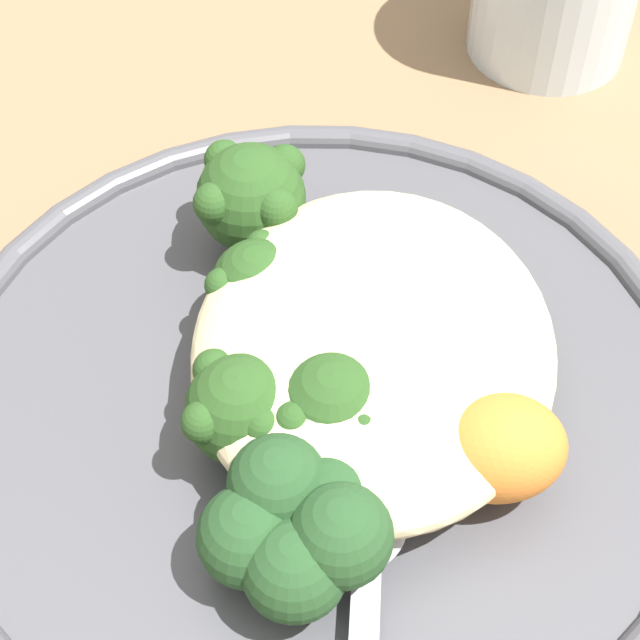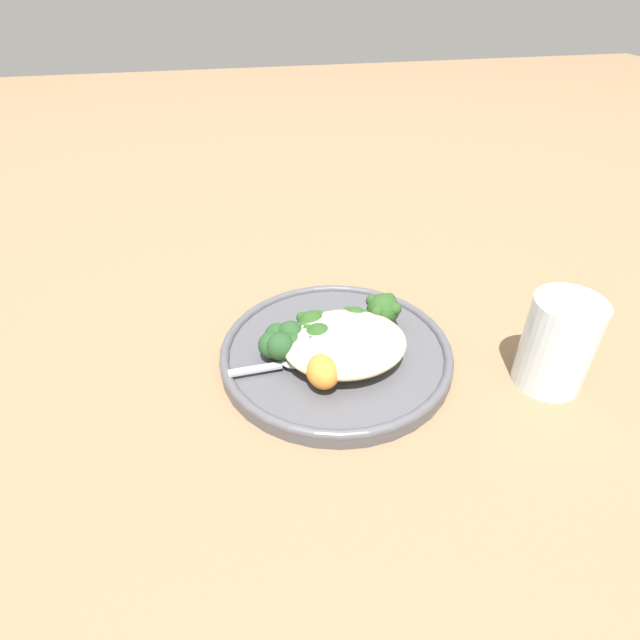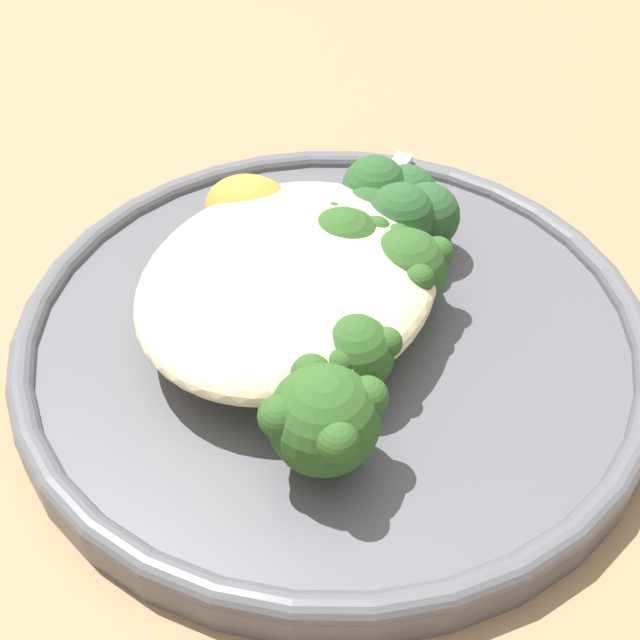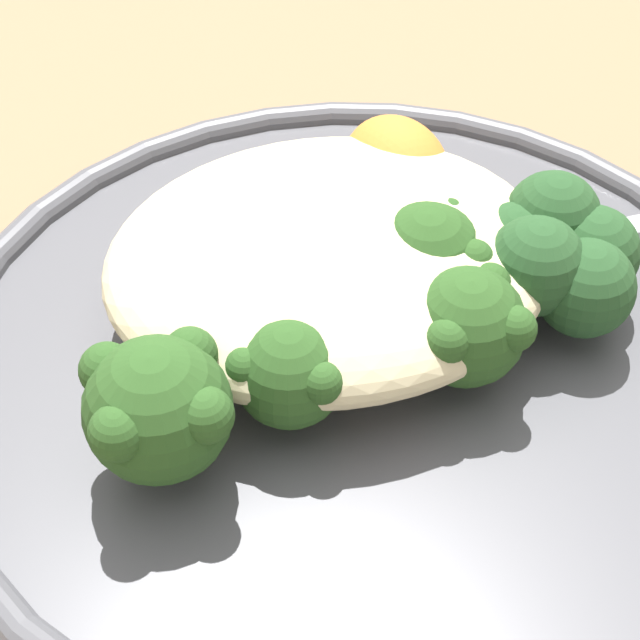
% 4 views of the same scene
% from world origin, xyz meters
% --- Properties ---
extents(ground_plane, '(4.00, 4.00, 0.00)m').
position_xyz_m(ground_plane, '(0.00, 0.00, 0.00)').
color(ground_plane, '#846647').
extents(plate, '(0.28, 0.28, 0.02)m').
position_xyz_m(plate, '(0.01, 0.01, 0.01)').
color(plate, '#4C4C51').
rests_on(plate, ground_plane).
extents(quinoa_mound, '(0.15, 0.12, 0.04)m').
position_xyz_m(quinoa_mound, '(0.01, 0.03, 0.04)').
color(quinoa_mound, beige).
rests_on(quinoa_mound, plate).
extents(broccoli_stalk_0, '(0.09, 0.10, 0.04)m').
position_xyz_m(broccoli_stalk_0, '(-0.05, -0.01, 0.04)').
color(broccoli_stalk_0, '#ADC675').
rests_on(broccoli_stalk_0, plate).
extents(broccoli_stalk_1, '(0.05, 0.11, 0.03)m').
position_xyz_m(broccoli_stalk_1, '(-0.01, 0.01, 0.04)').
color(broccoli_stalk_1, '#ADC675').
rests_on(broccoli_stalk_1, plate).
extents(broccoli_stalk_2, '(0.07, 0.09, 0.04)m').
position_xyz_m(broccoli_stalk_2, '(0.03, -0.00, 0.04)').
color(broccoli_stalk_2, '#ADC675').
rests_on(broccoli_stalk_2, plate).
extents(broccoli_stalk_3, '(0.07, 0.06, 0.04)m').
position_xyz_m(broccoli_stalk_3, '(0.03, 0.02, 0.04)').
color(broccoli_stalk_3, '#ADC675').
rests_on(broccoli_stalk_3, plate).
extents(sweet_potato_chunk_0, '(0.06, 0.06, 0.03)m').
position_xyz_m(sweet_potato_chunk_0, '(0.01, 0.04, 0.04)').
color(sweet_potato_chunk_0, orange).
rests_on(sweet_potato_chunk_0, plate).
extents(sweet_potato_chunk_1, '(0.04, 0.05, 0.04)m').
position_xyz_m(sweet_potato_chunk_1, '(0.04, 0.07, 0.04)').
color(sweet_potato_chunk_1, orange).
rests_on(sweet_potato_chunk_1, plate).
extents(kale_tuft, '(0.06, 0.06, 0.04)m').
position_xyz_m(kale_tuft, '(0.08, 0.01, 0.04)').
color(kale_tuft, '#234723').
rests_on(kale_tuft, plate).
extents(spoon, '(0.10, 0.03, 0.01)m').
position_xyz_m(spoon, '(0.08, 0.04, 0.03)').
color(spoon, '#B7B7BC').
rests_on(spoon, plate).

